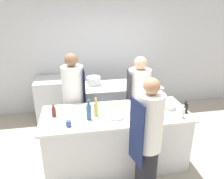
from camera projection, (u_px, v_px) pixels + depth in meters
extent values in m
plane|color=#A89E8E|center=(116.00, 162.00, 3.68)|extent=(16.00, 16.00, 0.00)
cube|color=silver|center=(99.00, 53.00, 5.11)|extent=(8.00, 0.06, 2.80)
cube|color=silver|center=(116.00, 140.00, 3.52)|extent=(2.17, 0.86, 0.88)
cube|color=silver|center=(116.00, 114.00, 3.35)|extent=(2.26, 0.90, 0.04)
cube|color=silver|center=(121.00, 106.00, 4.67)|extent=(1.54, 0.67, 0.88)
cube|color=silver|center=(121.00, 86.00, 4.50)|extent=(1.60, 0.70, 0.04)
cube|color=silver|center=(57.00, 99.00, 4.93)|extent=(0.89, 0.69, 0.95)
cube|color=black|center=(57.00, 114.00, 4.70)|extent=(0.71, 0.01, 0.33)
cube|color=black|center=(55.00, 86.00, 4.46)|extent=(0.75, 0.01, 0.06)
cylinder|color=black|center=(146.00, 172.00, 2.90)|extent=(0.29, 0.29, 0.79)
cylinder|color=silver|center=(149.00, 122.00, 2.62)|extent=(0.34, 0.34, 0.73)
cube|color=#19234C|center=(136.00, 133.00, 2.59)|extent=(0.09, 0.31, 0.84)
sphere|color=#9E7051|center=(152.00, 86.00, 2.45)|extent=(0.19, 0.19, 0.19)
cylinder|color=black|center=(76.00, 123.00, 4.08)|extent=(0.33, 0.33, 0.79)
cylinder|color=silver|center=(73.00, 86.00, 3.80)|extent=(0.38, 0.38, 0.71)
cube|color=#19234C|center=(85.00, 90.00, 3.87)|extent=(0.02, 0.36, 0.83)
sphere|color=brown|center=(71.00, 60.00, 3.63)|extent=(0.22, 0.22, 0.22)
cylinder|color=black|center=(138.00, 122.00, 4.16)|extent=(0.34, 0.34, 0.76)
cylinder|color=silver|center=(139.00, 87.00, 3.90)|extent=(0.39, 0.39, 0.66)
cube|color=#2D2D33|center=(128.00, 92.00, 3.92)|extent=(0.05, 0.37, 0.78)
sphere|color=tan|center=(141.00, 63.00, 3.73)|extent=(0.23, 0.23, 0.23)
cylinder|color=silver|center=(183.00, 113.00, 3.18)|extent=(0.07, 0.07, 0.15)
cylinder|color=silver|center=(183.00, 107.00, 3.14)|extent=(0.03, 0.03, 0.06)
cylinder|color=#2D5175|center=(89.00, 112.00, 3.12)|extent=(0.07, 0.07, 0.22)
cylinder|color=#2D5175|center=(88.00, 103.00, 3.06)|extent=(0.03, 0.03, 0.09)
cylinder|color=#B2A84C|center=(96.00, 109.00, 3.22)|extent=(0.07, 0.07, 0.21)
cylinder|color=#B2A84C|center=(96.00, 101.00, 3.17)|extent=(0.03, 0.03, 0.08)
cylinder|color=#5B2319|center=(54.00, 112.00, 3.22)|extent=(0.06, 0.06, 0.14)
cylinder|color=#5B2319|center=(53.00, 106.00, 3.18)|extent=(0.03, 0.03, 0.05)
cylinder|color=#19471E|center=(154.00, 113.00, 3.17)|extent=(0.08, 0.08, 0.15)
cylinder|color=#19471E|center=(154.00, 107.00, 3.13)|extent=(0.04, 0.04, 0.06)
cylinder|color=black|center=(185.00, 108.00, 3.34)|extent=(0.09, 0.09, 0.13)
cylinder|color=black|center=(186.00, 103.00, 3.30)|extent=(0.04, 0.04, 0.05)
cylinder|color=white|center=(136.00, 112.00, 3.27)|extent=(0.22, 0.22, 0.08)
cylinder|color=#B7BABC|center=(169.00, 107.00, 3.47)|extent=(0.21, 0.21, 0.07)
cylinder|color=white|center=(146.00, 102.00, 3.63)|extent=(0.19, 0.19, 0.06)
cylinder|color=white|center=(115.00, 114.00, 3.21)|extent=(0.27, 0.27, 0.08)
cylinder|color=#33477F|center=(69.00, 124.00, 2.96)|extent=(0.07, 0.07, 0.09)
cube|color=tan|center=(118.00, 105.00, 3.58)|extent=(0.30, 0.21, 0.01)
cylinder|color=silver|center=(94.00, 81.00, 4.48)|extent=(0.29, 0.29, 0.16)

